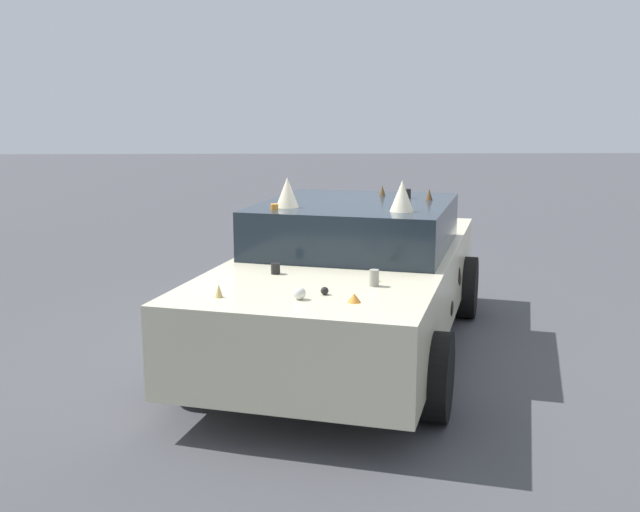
% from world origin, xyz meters
% --- Properties ---
extents(ground_plane, '(60.00, 60.00, 0.00)m').
position_xyz_m(ground_plane, '(0.00, 0.00, 0.00)').
color(ground_plane, '#47474C').
extents(art_car_decorated, '(4.92, 3.09, 1.64)m').
position_xyz_m(art_car_decorated, '(0.02, -0.01, 0.71)').
color(art_car_decorated, beige).
rests_on(art_car_decorated, ground).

